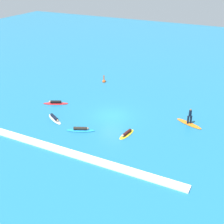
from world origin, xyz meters
name	(u,v)px	position (x,y,z in m)	size (l,w,h in m)	color
ground_plane	(112,116)	(0.00, 0.00, 0.00)	(120.00, 120.00, 0.00)	#1E6B93
surfer_on_orange_board	(189,121)	(8.46, 2.08, 0.38)	(3.27, 1.92, 1.86)	orange
surfer_on_blue_board	(81,129)	(-1.39, -4.58, 0.15)	(3.08, 1.97, 0.45)	#1E8CD1
surfer_on_yellow_board	(127,134)	(3.30, -3.16, 0.14)	(1.02, 2.55, 0.39)	yellow
surfer_on_white_board	(55,118)	(-5.38, -3.76, 0.17)	(2.85, 2.03, 0.44)	white
surfer_on_red_board	(56,103)	(-7.82, -0.23, 0.15)	(3.12, 2.05, 0.44)	red
marker_buoy	(104,81)	(-6.03, 9.23, 0.19)	(0.49, 0.49, 1.17)	#E55119
wave_crest	(70,153)	(0.00, -8.72, 0.09)	(22.61, 0.90, 0.18)	white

